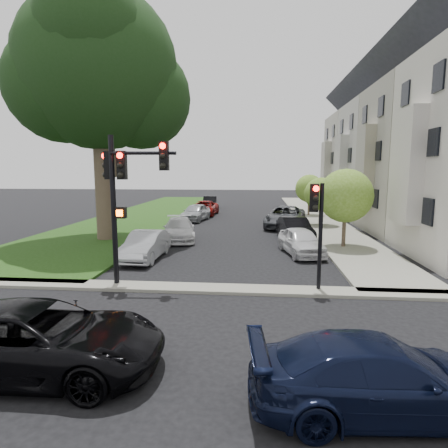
# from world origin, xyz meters

# --- Properties ---
(ground) EXTENTS (140.00, 140.00, 0.00)m
(ground) POSITION_xyz_m (0.00, 0.00, 0.00)
(ground) COLOR black
(ground) RESTS_ON ground
(grass_strip) EXTENTS (8.00, 44.00, 0.12)m
(grass_strip) POSITION_xyz_m (-9.00, 24.00, 0.06)
(grass_strip) COLOR #173A0B
(grass_strip) RESTS_ON ground
(sidewalk_right) EXTENTS (3.50, 44.00, 0.12)m
(sidewalk_right) POSITION_xyz_m (6.75, 24.00, 0.06)
(sidewalk_right) COLOR gray
(sidewalk_right) RESTS_ON ground
(sidewalk_cross) EXTENTS (60.00, 1.00, 0.12)m
(sidewalk_cross) POSITION_xyz_m (0.00, 2.00, 0.06)
(sidewalk_cross) COLOR gray
(sidewalk_cross) RESTS_ON ground
(house_b) EXTENTS (7.70, 7.55, 15.97)m
(house_b) POSITION_xyz_m (12.45, 15.50, 6.93)
(house_b) COLOR tan
(house_b) RESTS_ON ground
(house_c) EXTENTS (7.70, 7.55, 15.97)m
(house_c) POSITION_xyz_m (12.45, 23.00, 6.93)
(house_c) COLOR silver
(house_c) RESTS_ON ground
(house_d) EXTENTS (7.70, 7.55, 15.97)m
(house_d) POSITION_xyz_m (12.45, 30.50, 6.93)
(house_d) COLOR gray
(house_d) RESTS_ON ground
(eucalyptus) EXTENTS (10.38, 9.42, 14.70)m
(eucalyptus) POSITION_xyz_m (-7.92, 10.99, 10.04)
(eucalyptus) COLOR #483C2F
(eucalyptus) RESTS_ON ground
(small_tree_a) EXTENTS (2.93, 2.93, 4.39)m
(small_tree_a) POSITION_xyz_m (6.20, 9.88, 2.92)
(small_tree_a) COLOR #483C2F
(small_tree_a) RESTS_ON ground
(small_tree_b) EXTENTS (2.50, 2.50, 3.75)m
(small_tree_b) POSITION_xyz_m (6.20, 18.05, 2.50)
(small_tree_b) COLOR #483C2F
(small_tree_b) RESTS_ON ground
(small_tree_c) EXTENTS (2.59, 2.59, 3.89)m
(small_tree_c) POSITION_xyz_m (6.20, 24.53, 2.59)
(small_tree_c) COLOR #483C2F
(small_tree_c) RESTS_ON ground
(traffic_signal_main) EXTENTS (2.72, 0.70, 5.56)m
(traffic_signal_main) POSITION_xyz_m (-3.36, 2.24, 3.84)
(traffic_signal_main) COLOR black
(traffic_signal_main) RESTS_ON ground
(traffic_signal_secondary) EXTENTS (0.51, 0.41, 3.88)m
(traffic_signal_secondary) POSITION_xyz_m (3.53, 2.19, 2.71)
(traffic_signal_secondary) COLOR black
(traffic_signal_secondary) RESTS_ON ground
(car_cross_near) EXTENTS (5.48, 2.68, 1.50)m
(car_cross_near) POSITION_xyz_m (-3.20, -3.81, 0.75)
(car_cross_near) COLOR black
(car_cross_near) RESTS_ON ground
(car_cross_far) EXTENTS (4.87, 2.37, 1.37)m
(car_cross_far) POSITION_xyz_m (3.67, -4.52, 0.68)
(car_cross_far) COLOR black
(car_cross_far) RESTS_ON ground
(car_parked_0) EXTENTS (2.43, 4.31, 1.39)m
(car_parked_0) POSITION_xyz_m (3.68, 8.16, 0.69)
(car_parked_0) COLOR silver
(car_parked_0) RESTS_ON ground
(car_parked_1) EXTENTS (2.15, 4.51, 1.43)m
(car_parked_1) POSITION_xyz_m (3.73, 11.93, 0.71)
(car_parked_1) COLOR black
(car_parked_1) RESTS_ON ground
(car_parked_2) EXTENTS (3.69, 6.15, 1.60)m
(car_parked_2) POSITION_xyz_m (3.52, 17.34, 0.80)
(car_parked_2) COLOR #3F4247
(car_parked_2) RESTS_ON ground
(car_parked_5) EXTENTS (1.53, 4.19, 1.37)m
(car_parked_5) POSITION_xyz_m (-3.96, 6.41, 0.68)
(car_parked_5) COLOR #999BA0
(car_parked_5) RESTS_ON ground
(car_parked_6) EXTENTS (2.76, 4.95, 1.35)m
(car_parked_6) POSITION_xyz_m (-3.40, 11.53, 0.68)
(car_parked_6) COLOR silver
(car_parked_6) RESTS_ON ground
(car_parked_7) EXTENTS (2.37, 4.50, 1.46)m
(car_parked_7) POSITION_xyz_m (-3.85, 20.30, 0.73)
(car_parked_7) COLOR #999BA0
(car_parked_7) RESTS_ON ground
(car_parked_8) EXTENTS (2.48, 5.02, 1.37)m
(car_parked_8) POSITION_xyz_m (-3.69, 24.27, 0.68)
(car_parked_8) COLOR maroon
(car_parked_8) RESTS_ON ground
(car_parked_9) EXTENTS (1.76, 4.27, 1.38)m
(car_parked_9) POSITION_xyz_m (-3.91, 30.49, 0.69)
(car_parked_9) COLOR black
(car_parked_9) RESTS_ON ground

